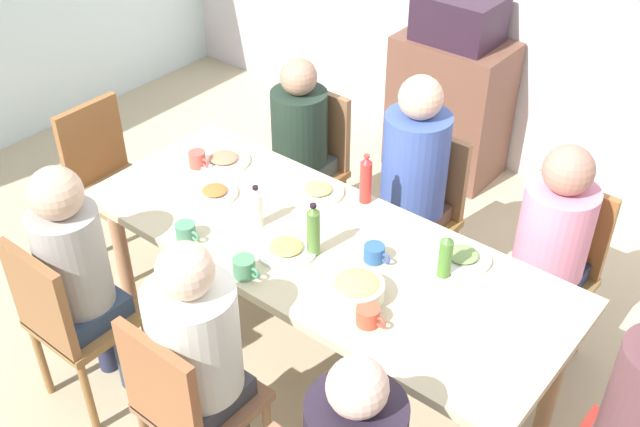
{
  "coord_description": "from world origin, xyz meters",
  "views": [
    {
      "loc": [
        1.57,
        -1.94,
        2.76
      ],
      "look_at": [
        0.0,
        0.0,
        0.93
      ],
      "focal_mm": 42.69,
      "sensor_mm": 36.0,
      "label": 1
    }
  ],
  "objects_px": {
    "plate_0": "(215,193)",
    "cup_1": "(375,253)",
    "person_0": "(413,174)",
    "person_1": "(77,267)",
    "person_3": "(552,240)",
    "cup_2": "(368,316)",
    "chair_3": "(552,266)",
    "plate_1": "(318,191)",
    "person_6": "(298,139)",
    "dining_table": "(320,258)",
    "plate_2": "(462,257)",
    "microwave": "(459,18)",
    "cup_0": "(186,231)",
    "cup_4": "(245,268)",
    "chair_4": "(186,402)",
    "bottle_2": "(256,207)",
    "cup_3": "(198,159)",
    "bottle_1": "(445,256)",
    "bottle_3": "(313,230)",
    "plate_4": "(286,249)",
    "bowl_0": "(356,289)",
    "chair_6": "(309,160)",
    "chair_7": "(109,175)",
    "person_4": "(198,347)",
    "bottle_0": "(366,180)",
    "side_cabinet": "(449,107)",
    "plate_3": "(224,160)",
    "chair_0": "(419,208)",
    "chair_1": "(68,317)"
  },
  "relations": [
    {
      "from": "chair_3",
      "to": "cup_1",
      "type": "relative_size",
      "value": 7.42
    },
    {
      "from": "plate_0",
      "to": "bottle_1",
      "type": "xyz_separation_m",
      "value": [
        1.1,
        0.18,
        0.08
      ]
    },
    {
      "from": "plate_0",
      "to": "plate_1",
      "type": "distance_m",
      "value": 0.47
    },
    {
      "from": "person_0",
      "to": "bottle_2",
      "type": "relative_size",
      "value": 6.32
    },
    {
      "from": "chair_0",
      "to": "bottle_2",
      "type": "relative_size",
      "value": 4.48
    },
    {
      "from": "person_0",
      "to": "person_1",
      "type": "relative_size",
      "value": 1.05
    },
    {
      "from": "cup_2",
      "to": "person_1",
      "type": "bearing_deg",
      "value": -159.0
    },
    {
      "from": "plate_0",
      "to": "side_cabinet",
      "type": "xyz_separation_m",
      "value": [
        0.09,
        1.95,
        -0.34
      ]
    },
    {
      "from": "person_3",
      "to": "cup_2",
      "type": "relative_size",
      "value": 9.53
    },
    {
      "from": "chair_1",
      "to": "bottle_0",
      "type": "bearing_deg",
      "value": 59.25
    },
    {
      "from": "chair_6",
      "to": "cup_1",
      "type": "height_order",
      "value": "chair_6"
    },
    {
      "from": "bowl_0",
      "to": "cup_0",
      "type": "xyz_separation_m",
      "value": [
        -0.78,
        -0.15,
        -0.01
      ]
    },
    {
      "from": "plate_0",
      "to": "cup_3",
      "type": "xyz_separation_m",
      "value": [
        -0.24,
        0.12,
        0.03
      ]
    },
    {
      "from": "person_0",
      "to": "bottle_2",
      "type": "height_order",
      "value": "person_0"
    },
    {
      "from": "bowl_0",
      "to": "chair_3",
      "type": "bearing_deg",
      "value": 67.86
    },
    {
      "from": "plate_4",
      "to": "cup_4",
      "type": "xyz_separation_m",
      "value": [
        -0.03,
        -0.22,
        0.03
      ]
    },
    {
      "from": "chair_7",
      "to": "plate_4",
      "type": "xyz_separation_m",
      "value": [
        1.39,
        -0.13,
        0.28
      ]
    },
    {
      "from": "plate_2",
      "to": "cup_4",
      "type": "height_order",
      "value": "cup_4"
    },
    {
      "from": "person_4",
      "to": "cup_1",
      "type": "relative_size",
      "value": 9.92
    },
    {
      "from": "person_1",
      "to": "person_3",
      "type": "xyz_separation_m",
      "value": [
        1.44,
        1.41,
        -0.01
      ]
    },
    {
      "from": "cup_4",
      "to": "chair_4",
      "type": "bearing_deg",
      "value": -77.75
    },
    {
      "from": "cup_3",
      "to": "bottle_2",
      "type": "distance_m",
      "value": 0.57
    },
    {
      "from": "chair_1",
      "to": "plate_2",
      "type": "distance_m",
      "value": 1.67
    },
    {
      "from": "plate_2",
      "to": "cup_0",
      "type": "distance_m",
      "value": 1.15
    },
    {
      "from": "chair_3",
      "to": "cup_0",
      "type": "relative_size",
      "value": 7.37
    },
    {
      "from": "person_4",
      "to": "plate_2",
      "type": "xyz_separation_m",
      "value": [
        0.52,
        0.99,
        0.06
      ]
    },
    {
      "from": "bottle_3",
      "to": "cup_4",
      "type": "bearing_deg",
      "value": -113.04
    },
    {
      "from": "plate_0",
      "to": "cup_1",
      "type": "distance_m",
      "value": 0.84
    },
    {
      "from": "bowl_0",
      "to": "person_3",
      "type": "bearing_deg",
      "value": 65.86
    },
    {
      "from": "dining_table",
      "to": "chair_3",
      "type": "height_order",
      "value": "chair_3"
    },
    {
      "from": "person_0",
      "to": "bottle_0",
      "type": "bearing_deg",
      "value": -95.26
    },
    {
      "from": "plate_2",
      "to": "microwave",
      "type": "distance_m",
      "value": 1.95
    },
    {
      "from": "plate_1",
      "to": "bottle_0",
      "type": "distance_m",
      "value": 0.24
    },
    {
      "from": "bottle_2",
      "to": "person_6",
      "type": "bearing_deg",
      "value": 119.13
    },
    {
      "from": "chair_0",
      "to": "chair_6",
      "type": "distance_m",
      "value": 0.72
    },
    {
      "from": "plate_1",
      "to": "bottle_1",
      "type": "xyz_separation_m",
      "value": [
        0.74,
        -0.13,
        0.08
      ]
    },
    {
      "from": "cup_3",
      "to": "chair_4",
      "type": "bearing_deg",
      "value": -47.07
    },
    {
      "from": "chair_3",
      "to": "bottle_2",
      "type": "bearing_deg",
      "value": -139.08
    },
    {
      "from": "person_3",
      "to": "bottle_1",
      "type": "distance_m",
      "value": 0.62
    },
    {
      "from": "plate_4",
      "to": "cup_1",
      "type": "relative_size",
      "value": 2.07
    },
    {
      "from": "plate_3",
      "to": "plate_4",
      "type": "distance_m",
      "value": 0.76
    },
    {
      "from": "cup_0",
      "to": "bottle_3",
      "type": "distance_m",
      "value": 0.55
    },
    {
      "from": "plate_1",
      "to": "person_0",
      "type": "bearing_deg",
      "value": 61.57
    },
    {
      "from": "bottle_1",
      "to": "bottle_3",
      "type": "xyz_separation_m",
      "value": [
        -0.49,
        -0.22,
        0.02
      ]
    },
    {
      "from": "person_1",
      "to": "person_4",
      "type": "xyz_separation_m",
      "value": [
        0.72,
        -0.0,
        0.0
      ]
    },
    {
      "from": "person_0",
      "to": "bowl_0",
      "type": "bearing_deg",
      "value": -70.06
    },
    {
      "from": "person_3",
      "to": "cup_1",
      "type": "relative_size",
      "value": 9.72
    },
    {
      "from": "person_1",
      "to": "person_6",
      "type": "bearing_deg",
      "value": 90.0
    },
    {
      "from": "bowl_0",
      "to": "chair_7",
      "type": "bearing_deg",
      "value": 174.2
    },
    {
      "from": "plate_1",
      "to": "bottle_0",
      "type": "xyz_separation_m",
      "value": [
        0.2,
        0.09,
        0.1
      ]
    }
  ]
}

